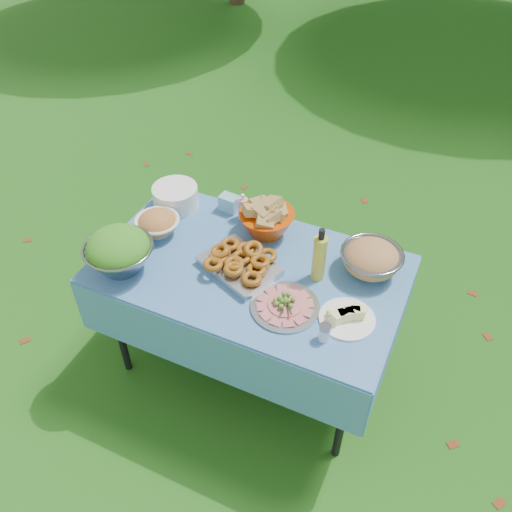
{
  "coord_description": "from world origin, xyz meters",
  "views": [
    {
      "loc": [
        0.81,
        -1.68,
        2.57
      ],
      "look_at": [
        0.03,
        0.0,
        0.85
      ],
      "focal_mm": 38.0,
      "sensor_mm": 36.0,
      "label": 1
    }
  ],
  "objects_px": {
    "plate_stack": "(175,197)",
    "bread_bowl": "(267,218)",
    "salad_bowl": "(119,251)",
    "charcuterie_platter": "(285,302)",
    "picnic_table": "(250,319)",
    "oil_bottle": "(320,254)",
    "pasta_bowl_steel": "(371,259)"
  },
  "relations": [
    {
      "from": "plate_stack",
      "to": "bread_bowl",
      "type": "xyz_separation_m",
      "value": [
        0.54,
        0.0,
        0.04
      ]
    },
    {
      "from": "salad_bowl",
      "to": "charcuterie_platter",
      "type": "bearing_deg",
      "value": 6.44
    },
    {
      "from": "picnic_table",
      "to": "salad_bowl",
      "type": "bearing_deg",
      "value": -155.47
    },
    {
      "from": "bread_bowl",
      "to": "oil_bottle",
      "type": "height_order",
      "value": "oil_bottle"
    },
    {
      "from": "picnic_table",
      "to": "charcuterie_platter",
      "type": "distance_m",
      "value": 0.51
    },
    {
      "from": "picnic_table",
      "to": "bread_bowl",
      "type": "distance_m",
      "value": 0.55
    },
    {
      "from": "plate_stack",
      "to": "charcuterie_platter",
      "type": "distance_m",
      "value": 0.93
    },
    {
      "from": "charcuterie_platter",
      "to": "salad_bowl",
      "type": "bearing_deg",
      "value": -173.56
    },
    {
      "from": "charcuterie_platter",
      "to": "oil_bottle",
      "type": "xyz_separation_m",
      "value": [
        0.06,
        0.24,
        0.11
      ]
    },
    {
      "from": "pasta_bowl_steel",
      "to": "charcuterie_platter",
      "type": "distance_m",
      "value": 0.48
    },
    {
      "from": "bread_bowl",
      "to": "oil_bottle",
      "type": "xyz_separation_m",
      "value": [
        0.35,
        -0.2,
        0.05
      ]
    },
    {
      "from": "picnic_table",
      "to": "charcuterie_platter",
      "type": "height_order",
      "value": "charcuterie_platter"
    },
    {
      "from": "salad_bowl",
      "to": "oil_bottle",
      "type": "relative_size",
      "value": 1.12
    },
    {
      "from": "picnic_table",
      "to": "salad_bowl",
      "type": "xyz_separation_m",
      "value": [
        -0.56,
        -0.25,
        0.49
      ]
    },
    {
      "from": "plate_stack",
      "to": "oil_bottle",
      "type": "bearing_deg",
      "value": -12.58
    },
    {
      "from": "oil_bottle",
      "to": "pasta_bowl_steel",
      "type": "bearing_deg",
      "value": 34.69
    },
    {
      "from": "bread_bowl",
      "to": "charcuterie_platter",
      "type": "xyz_separation_m",
      "value": [
        0.29,
        -0.44,
        -0.06
      ]
    },
    {
      "from": "charcuterie_platter",
      "to": "oil_bottle",
      "type": "distance_m",
      "value": 0.27
    },
    {
      "from": "bread_bowl",
      "to": "charcuterie_platter",
      "type": "bearing_deg",
      "value": -56.91
    },
    {
      "from": "picnic_table",
      "to": "oil_bottle",
      "type": "bearing_deg",
      "value": 13.83
    },
    {
      "from": "bread_bowl",
      "to": "pasta_bowl_steel",
      "type": "height_order",
      "value": "bread_bowl"
    },
    {
      "from": "plate_stack",
      "to": "oil_bottle",
      "type": "relative_size",
      "value": 0.84
    },
    {
      "from": "picnic_table",
      "to": "plate_stack",
      "type": "xyz_separation_m",
      "value": [
        -0.57,
        0.28,
        0.44
      ]
    },
    {
      "from": "oil_bottle",
      "to": "plate_stack",
      "type": "bearing_deg",
      "value": 167.42
    },
    {
      "from": "charcuterie_platter",
      "to": "oil_bottle",
      "type": "bearing_deg",
      "value": 74.94
    },
    {
      "from": "salad_bowl",
      "to": "oil_bottle",
      "type": "xyz_separation_m",
      "value": [
        0.87,
        0.33,
        0.04
      ]
    },
    {
      "from": "picnic_table",
      "to": "oil_bottle",
      "type": "xyz_separation_m",
      "value": [
        0.32,
        0.08,
        0.53
      ]
    },
    {
      "from": "salad_bowl",
      "to": "oil_bottle",
      "type": "height_order",
      "value": "oil_bottle"
    },
    {
      "from": "picnic_table",
      "to": "oil_bottle",
      "type": "height_order",
      "value": "oil_bottle"
    },
    {
      "from": "bread_bowl",
      "to": "oil_bottle",
      "type": "relative_size",
      "value": 0.98
    },
    {
      "from": "pasta_bowl_steel",
      "to": "oil_bottle",
      "type": "xyz_separation_m",
      "value": [
        -0.21,
        -0.15,
        0.07
      ]
    },
    {
      "from": "salad_bowl",
      "to": "pasta_bowl_steel",
      "type": "xyz_separation_m",
      "value": [
        1.08,
        0.48,
        -0.03
      ]
    }
  ]
}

